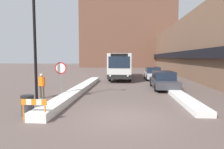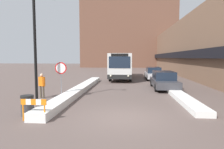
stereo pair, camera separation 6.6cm
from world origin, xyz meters
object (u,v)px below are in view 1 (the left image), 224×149
city_bus (121,65)px  stop_sign (61,72)px  trash_bin (28,106)px  parked_car_middle (153,73)px  parked_car_front (163,80)px  street_lamp (39,35)px  pedestrian (42,83)px  construction_barricade (34,106)px

city_bus → stop_sign: (-3.44, -12.91, 0.02)m
stop_sign → trash_bin: size_ratio=2.50×
city_bus → parked_car_middle: city_bus is taller
parked_car_front → street_lamp: bearing=-143.7°
parked_car_front → pedestrian: 9.87m
construction_barricade → pedestrian: bearing=110.4°
city_bus → construction_barricade: size_ratio=9.46×
stop_sign → city_bus: bearing=75.1°
city_bus → trash_bin: 17.27m
street_lamp → pedestrian: bearing=112.3°
trash_bin → street_lamp: bearing=101.3°
trash_bin → parked_car_middle: bearing=64.5°
street_lamp → pedestrian: (-0.55, 1.33, -2.98)m
parked_car_front → trash_bin: (-7.63, -8.62, -0.27)m
pedestrian → trash_bin: size_ratio=1.72×
pedestrian → street_lamp: bearing=-39.5°
stop_sign → street_lamp: 2.70m
city_bus → construction_barricade: 17.85m
parked_car_middle → trash_bin: size_ratio=5.07×
city_bus → pedestrian: city_bus is taller
parked_car_front → trash_bin: size_ratio=5.12×
city_bus → construction_barricade: (-3.02, -17.56, -1.04)m
city_bus → parked_car_middle: 4.13m
parked_car_middle → stop_sign: 14.20m
parked_car_front → parked_car_middle: bearing=90.0°
stop_sign → parked_car_middle: bearing=58.6°
city_bus → pedestrian: size_ratio=6.38×
construction_barricade → parked_car_front: bearing=53.4°
parked_car_middle → construction_barricade: bearing=-112.6°
parked_car_front → trash_bin: 11.51m
construction_barricade → street_lamp: bearing=109.6°
street_lamp → trash_bin: size_ratio=6.74×
street_lamp → pedestrian: 3.31m
trash_bin → pedestrian: bearing=105.2°
pedestrian → construction_barricade: pedestrian is taller
stop_sign → construction_barricade: size_ratio=2.16×
parked_car_front → construction_barricade: bearing=-126.6°
stop_sign → construction_barricade: stop_sign is taller
parked_car_front → parked_car_middle: size_ratio=1.01×
parked_car_middle → construction_barricade: 18.13m
parked_car_middle → stop_sign: size_ratio=2.03×
city_bus → parked_car_front: 9.15m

